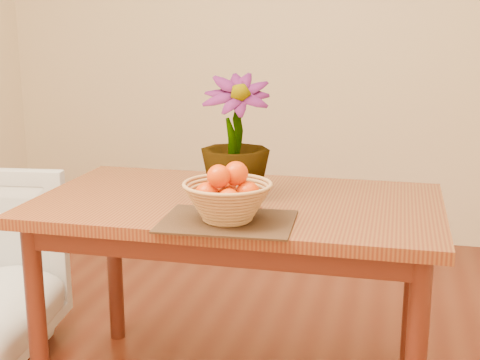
# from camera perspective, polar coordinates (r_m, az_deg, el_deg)

# --- Properties ---
(wall_back) EXTENTS (4.00, 0.02, 2.70)m
(wall_back) POSITION_cam_1_polar(r_m,az_deg,el_deg) (4.17, 6.26, 13.29)
(wall_back) COLOR beige
(wall_back) RESTS_ON floor
(table) EXTENTS (1.40, 0.80, 0.75)m
(table) POSITION_cam_1_polar(r_m,az_deg,el_deg) (2.35, -0.23, -3.72)
(table) COLOR brown
(table) RESTS_ON floor
(placemat) EXTENTS (0.42, 0.33, 0.01)m
(placemat) POSITION_cam_1_polar(r_m,az_deg,el_deg) (2.06, -1.07, -3.56)
(placemat) COLOR #392114
(placemat) RESTS_ON table
(wicker_basket) EXTENTS (0.28, 0.28, 0.11)m
(wicker_basket) POSITION_cam_1_polar(r_m,az_deg,el_deg) (2.05, -1.08, -1.98)
(wicker_basket) COLOR #A66E45
(wicker_basket) RESTS_ON placemat
(orange_pile) EXTENTS (0.19, 0.19, 0.14)m
(orange_pile) POSITION_cam_1_polar(r_m,az_deg,el_deg) (2.04, -1.06, -0.72)
(orange_pile) COLOR red
(orange_pile) RESTS_ON wicker_basket
(potted_plant) EXTENTS (0.29, 0.29, 0.43)m
(potted_plant) POSITION_cam_1_polar(r_m,az_deg,el_deg) (2.31, -0.41, 3.69)
(potted_plant) COLOR #214F16
(potted_plant) RESTS_ON table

